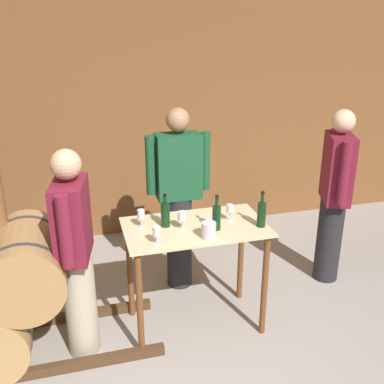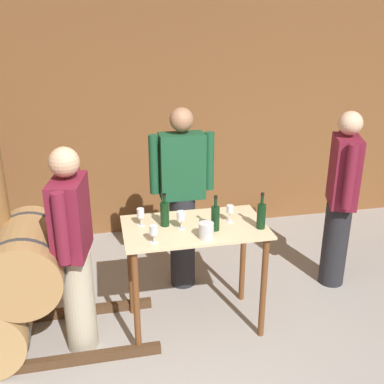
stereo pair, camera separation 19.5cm
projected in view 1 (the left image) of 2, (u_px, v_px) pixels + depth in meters
back_wall at (140, 122)px, 5.11m from camera, size 8.40×0.05×2.70m
tasting_table at (195, 247)px, 3.60m from camera, size 1.13×0.65×0.92m
wine_bottle_far_left at (165, 214)px, 3.49m from camera, size 0.07×0.07×0.27m
wine_bottle_left at (217, 217)px, 3.44m from camera, size 0.07×0.07×0.28m
wine_bottle_center at (262, 213)px, 3.49m from camera, size 0.07×0.07×0.29m
wine_glass_near_left at (141, 215)px, 3.48m from camera, size 0.06×0.06×0.15m
wine_glass_near_center at (157, 232)px, 3.22m from camera, size 0.06×0.06×0.14m
wine_glass_near_right at (182, 217)px, 3.45m from camera, size 0.07×0.07×0.14m
wine_glass_far_side at (230, 209)px, 3.59m from camera, size 0.06×0.06×0.14m
ice_bucket at (209, 230)px, 3.33m from camera, size 0.11×0.11×0.12m
person_host at (75, 253)px, 3.24m from camera, size 0.29×0.58×1.65m
person_visitor_with_scarf at (179, 196)px, 4.12m from camera, size 0.59×0.24×1.74m
person_visitor_bearded at (335, 194)px, 4.23m from camera, size 0.34×0.56×1.71m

